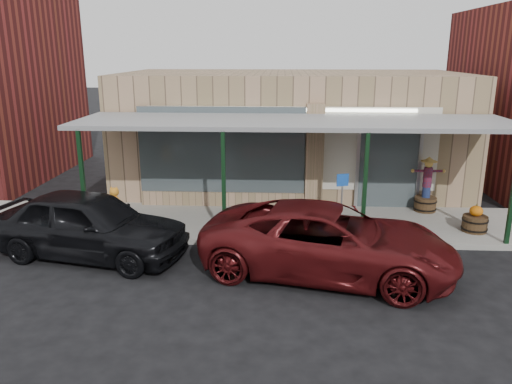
# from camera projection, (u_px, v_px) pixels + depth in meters

# --- Properties ---
(ground) EXTENTS (120.00, 120.00, 0.00)m
(ground) POSITION_uv_depth(u_px,v_px,m) (294.00, 280.00, 11.12)
(ground) COLOR black
(ground) RESTS_ON ground
(sidewalk) EXTENTS (40.00, 3.20, 0.15)m
(sidewalk) POSITION_uv_depth(u_px,v_px,m) (292.00, 224.00, 14.55)
(sidewalk) COLOR gray
(sidewalk) RESTS_ON ground
(storefront) EXTENTS (12.00, 6.25, 4.20)m
(storefront) POSITION_uv_depth(u_px,v_px,m) (291.00, 131.00, 18.39)
(storefront) COLOR #A17E62
(storefront) RESTS_ON ground
(awning) EXTENTS (12.00, 3.00, 3.04)m
(awning) POSITION_uv_depth(u_px,v_px,m) (294.00, 123.00, 13.72)
(awning) COLOR gray
(awning) RESTS_ON ground
(block_buildings_near) EXTENTS (61.00, 8.00, 8.00)m
(block_buildings_near) POSITION_uv_depth(u_px,v_px,m) (344.00, 83.00, 18.83)
(block_buildings_near) COLOR maroon
(block_buildings_near) RESTS_ON ground
(barrel_scarecrow) EXTENTS (1.00, 0.86, 1.71)m
(barrel_scarecrow) POSITION_uv_depth(u_px,v_px,m) (426.00, 193.00, 15.32)
(barrel_scarecrow) COLOR #45301B
(barrel_scarecrow) RESTS_ON sidewalk
(barrel_pumpkin) EXTENTS (0.82, 0.82, 0.78)m
(barrel_pumpkin) POSITION_uv_depth(u_px,v_px,m) (475.00, 222.00, 13.66)
(barrel_pumpkin) COLOR #45301B
(barrel_pumpkin) RESTS_ON sidewalk
(handicap_sign) EXTENTS (0.33, 0.12, 1.62)m
(handicap_sign) POSITION_uv_depth(u_px,v_px,m) (342.00, 195.00, 13.44)
(handicap_sign) COLOR gray
(handicap_sign) RESTS_ON sidewalk
(parked_sedan) EXTENTS (5.21, 2.98, 1.67)m
(parked_sedan) POSITION_uv_depth(u_px,v_px,m) (89.00, 224.00, 12.22)
(parked_sedan) COLOR black
(parked_sedan) RESTS_ON ground
(car_maroon) EXTENTS (6.16, 3.85, 1.59)m
(car_maroon) POSITION_uv_depth(u_px,v_px,m) (329.00, 241.00, 11.28)
(car_maroon) COLOR #4F0F11
(car_maroon) RESTS_ON ground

